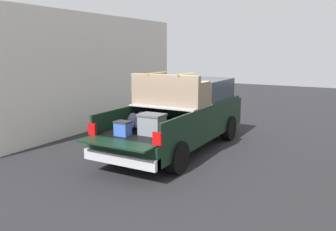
{
  "coord_description": "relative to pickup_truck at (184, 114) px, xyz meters",
  "views": [
    {
      "loc": [
        -8.55,
        -4.47,
        2.85
      ],
      "look_at": [
        -0.6,
        0.0,
        1.1
      ],
      "focal_mm": 36.91,
      "sensor_mm": 36.0,
      "label": 1
    }
  ],
  "objects": [
    {
      "name": "ground_plane",
      "position": [
        -0.37,
        0.0,
        -0.98
      ],
      "size": [
        40.0,
        40.0,
        0.0
      ],
      "primitive_type": "plane",
      "color": "#262628"
    },
    {
      "name": "pickup_truck",
      "position": [
        0.0,
        0.0,
        0.0
      ],
      "size": [
        6.05,
        2.06,
        2.23
      ],
      "color": "black",
      "rests_on": "ground_plane"
    },
    {
      "name": "building_facade",
      "position": [
        0.73,
        4.01,
        1.07
      ],
      "size": [
        9.98,
        0.36,
        4.09
      ],
      "primitive_type": "cube",
      "color": "silver",
      "rests_on": "ground_plane"
    },
    {
      "name": "trash_can",
      "position": [
        3.98,
        2.92,
        -0.48
      ],
      "size": [
        0.6,
        0.6,
        0.98
      ],
      "color": "#3F4C66",
      "rests_on": "ground_plane"
    }
  ]
}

